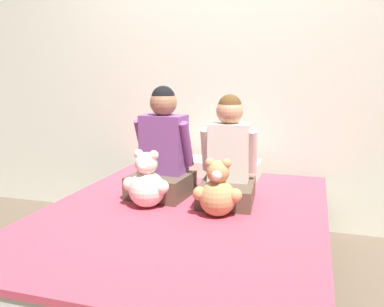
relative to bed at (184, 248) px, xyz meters
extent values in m
plane|color=brown|center=(0.00, 0.00, -0.22)|extent=(14.00, 14.00, 0.00)
cube|color=silver|center=(0.00, 1.07, 1.03)|extent=(8.00, 0.06, 2.50)
cube|color=brown|center=(0.00, 0.00, -0.11)|extent=(1.50, 1.92, 0.20)
cube|color=silver|center=(0.00, 0.00, 0.09)|extent=(1.47, 1.88, 0.20)
cube|color=#C64256|center=(0.00, 0.00, 0.20)|extent=(1.48, 1.90, 0.03)
cube|color=brown|center=(-0.21, 0.21, 0.29)|extent=(0.36, 0.36, 0.13)
cube|color=#7F4789|center=(-0.21, 0.26, 0.53)|extent=(0.27, 0.18, 0.35)
sphere|color=#9E7051|center=(-0.21, 0.26, 0.77)|extent=(0.16, 0.16, 0.16)
sphere|color=black|center=(-0.21, 0.26, 0.80)|extent=(0.14, 0.14, 0.14)
cylinder|color=#7F4789|center=(-0.35, 0.27, 0.53)|extent=(0.07, 0.15, 0.28)
cylinder|color=#7F4789|center=(-0.06, 0.25, 0.53)|extent=(0.07, 0.15, 0.28)
cube|color=brown|center=(0.19, 0.21, 0.28)|extent=(0.33, 0.41, 0.11)
cube|color=silver|center=(0.19, 0.27, 0.50)|extent=(0.24, 0.16, 0.33)
sphere|color=tan|center=(0.19, 0.27, 0.73)|extent=(0.15, 0.15, 0.15)
sphere|color=brown|center=(0.19, 0.27, 0.76)|extent=(0.13, 0.13, 0.13)
cylinder|color=silver|center=(0.06, 0.26, 0.51)|extent=(0.07, 0.15, 0.27)
cylinder|color=silver|center=(0.32, 0.28, 0.51)|extent=(0.07, 0.15, 0.27)
sphere|color=silver|center=(-0.21, 0.00, 0.32)|extent=(0.20, 0.20, 0.20)
sphere|color=silver|center=(-0.21, 0.00, 0.46)|extent=(0.12, 0.12, 0.12)
sphere|color=white|center=(-0.21, -0.05, 0.46)|extent=(0.06, 0.06, 0.06)
sphere|color=silver|center=(-0.25, 0.01, 0.51)|extent=(0.05, 0.05, 0.05)
sphere|color=silver|center=(-0.16, 0.00, 0.51)|extent=(0.05, 0.05, 0.05)
sphere|color=silver|center=(-0.30, -0.01, 0.34)|extent=(0.08, 0.08, 0.08)
sphere|color=silver|center=(-0.11, -0.02, 0.34)|extent=(0.08, 0.08, 0.08)
sphere|color=tan|center=(0.19, -0.02, 0.31)|extent=(0.19, 0.19, 0.19)
sphere|color=tan|center=(0.19, -0.02, 0.45)|extent=(0.12, 0.12, 0.12)
sphere|color=beige|center=(0.20, -0.07, 0.44)|extent=(0.05, 0.05, 0.05)
sphere|color=tan|center=(0.15, -0.03, 0.50)|extent=(0.05, 0.05, 0.05)
sphere|color=tan|center=(0.23, -0.02, 0.50)|extent=(0.05, 0.05, 0.05)
sphere|color=tan|center=(0.11, -0.05, 0.34)|extent=(0.07, 0.07, 0.07)
sphere|color=tan|center=(0.28, -0.03, 0.34)|extent=(0.07, 0.07, 0.07)
cube|color=beige|center=(0.00, 0.80, 0.27)|extent=(0.60, 0.26, 0.11)
camera|label=1|loc=(0.65, -1.97, 0.95)|focal=38.00mm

